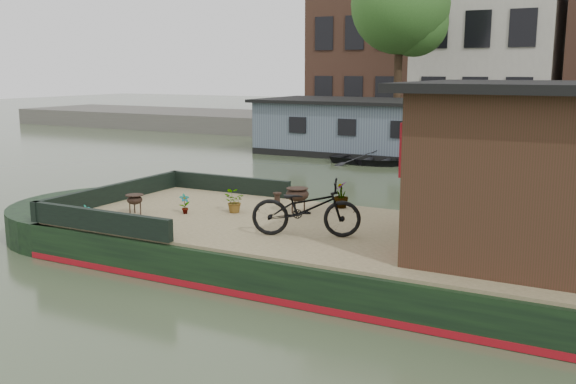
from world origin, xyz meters
The scene contains 18 objects.
ground centered at (0.00, 0.00, 0.00)m, with size 120.00×120.00×0.00m, color #353D27.
houseboat_hull centered at (-1.33, 0.00, 0.27)m, with size 14.01×4.02×0.60m.
houseboat_deck centered at (0.00, 0.00, 0.62)m, with size 11.80×3.80×0.05m, color #97875D.
bow_bulwark centered at (-5.07, 0.00, 0.82)m, with size 3.00×4.00×0.35m.
cabin centered at (2.19, 0.00, 1.88)m, with size 4.00×3.50×2.42m.
bicycle centered at (-1.36, -0.61, 1.10)m, with size 0.60×1.72×0.90m, color black.
potted_plant_a centered at (-4.02, -0.23, 0.83)m, with size 0.19×0.13×0.37m, color #96602B.
potted_plant_c centered at (-3.29, 0.27, 0.86)m, with size 0.37×0.32×0.41m, color brown.
potted_plant_d centered at (-1.72, 1.60, 0.90)m, with size 0.28×0.28×0.50m, color brown.
potted_plant_e centered at (-4.96, -1.70, 0.82)m, with size 0.18×0.12×0.34m, color #95382B.
brazier_front centered at (-4.77, -0.71, 0.84)m, with size 0.34×0.34×0.37m, color black, non-canonical shape.
brazier_rear centered at (-2.27, 0.84, 0.88)m, with size 0.42×0.42×0.46m, color black, non-canonical shape.
bollard_port centered at (-3.04, 1.47, 0.75)m, with size 0.17×0.17×0.19m, color black.
bollard_stbd centered at (-4.22, -1.70, 0.74)m, with size 0.16×0.16×0.18m, color black.
dinghy centered at (-4.83, 11.50, 0.30)m, with size 2.08×2.92×0.60m, color black.
far_houseboat centered at (0.00, 14.00, 0.97)m, with size 20.40×4.40×2.11m.
quay centered at (0.00, 20.50, 0.45)m, with size 60.00×6.00×0.90m, color #47443F.
tree_left centered at (-6.36, 19.07, 5.89)m, with size 4.40×4.40×7.40m.
Camera 1 is at (3.02, -9.41, 3.23)m, focal length 40.00 mm.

